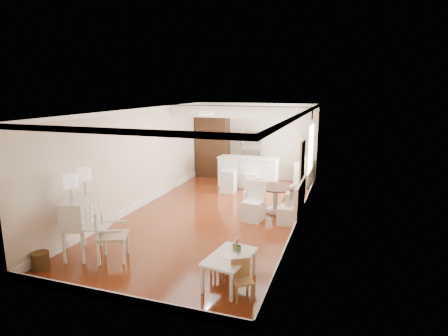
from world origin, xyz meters
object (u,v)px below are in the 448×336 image
Objects in this scene: kids_chair_a at (218,264)px; slip_chair_far at (253,193)px; kids_table at (230,270)px; breakfast_counter at (248,172)px; fridge at (261,156)px; kids_chair_b at (228,255)px; kids_chair_c at (242,280)px; bar_stool_left at (228,175)px; slip_chair_near at (253,201)px; dining_table at (275,199)px; wicker_basket at (40,261)px; secretary_bureau at (82,226)px; gustavian_armchair at (113,235)px; sideboard at (305,174)px; pantry_cabinet at (213,147)px; bar_stool_right at (251,177)px.

slip_chair_far is at bearing -173.04° from kids_chair_a.
breakfast_counter is at bearing 102.38° from kids_table.
kids_chair_b is at bearing -81.52° from fridge.
bar_stool_left is at bearing 77.74° from kids_chair_c.
slip_chair_near is at bearing 69.24° from kids_chair_c.
dining_table is at bearing -70.41° from fridge.
fridge reaches higher than bar_stool_left.
kids_chair_c is (3.90, 0.24, 0.17)m from wicker_basket.
secretary_bureau is 1.18× the size of slip_chair_near.
secretary_bureau is 0.73m from gustavian_armchair.
sideboard is at bearing 20.55° from breakfast_counter.
kids_table is 0.59× the size of fridge.
pantry_cabinet is at bearing -74.92° from slip_chair_far.
fridge is (2.35, 8.10, 0.74)m from wicker_basket.
pantry_cabinet reaches higher than slip_chair_far.
kids_chair_b is 7.75m from pantry_cabinet.
fridge reaches higher than breakfast_counter.
bar_stool_right is at bearing -34.94° from gustavian_armchair.
bar_stool_left is 1.25× the size of sideboard.
slip_chair_near reaches higher than dining_table.
wicker_basket is at bearing -127.11° from dining_table.
kids_chair_b is 6.75m from sideboard.
slip_chair_far is at bearing -54.47° from pantry_cabinet.
bar_stool_left is (-1.84, 1.47, 0.22)m from dining_table.
kids_chair_c is 3.69m from slip_chair_near.
gustavian_armchair is 0.50× the size of breakfast_counter.
bar_stool_left reaches higher than breakfast_counter.
gustavian_armchair is 2.35m from kids_chair_b.
wicker_basket is (-1.08, -0.78, -0.36)m from gustavian_armchair.
secretary_bureau is 1.83× the size of kids_chair_b.
kids_table is 6.60m from breakfast_counter.
dining_table is (-0.34, 4.47, 0.04)m from kids_chair_c.
breakfast_counter is 2.19× the size of sideboard.
kids_chair_c is 8.04m from fridge.
slip_chair_near reaches higher than slip_chair_far.
wicker_basket is at bearing -106.96° from breakfast_counter.
bar_stool_left is at bearing 108.32° from kids_table.
gustavian_armchair reaches higher than kids_table.
kids_chair_b is at bearing -83.66° from bar_stool_right.
kids_chair_b is 0.72× the size of bar_stool_right.
slip_chair_near is 1.04× the size of slip_chair_far.
secretary_bureau reaches higher than wicker_basket.
dining_table is at bearing -41.74° from bar_stool_left.
sideboard is (3.64, 6.95, -0.16)m from secretary_bureau.
bar_stool_right reaches higher than kids_table.
fridge is at bearing 86.17° from bar_stool_right.
kids_chair_a is (2.95, -0.02, -0.34)m from secretary_bureau.
pantry_cabinet is (-1.27, 1.96, 0.57)m from bar_stool_left.
sideboard is at bearing 81.97° from dining_table.
pantry_cabinet is at bearing 86.83° from wicker_basket.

